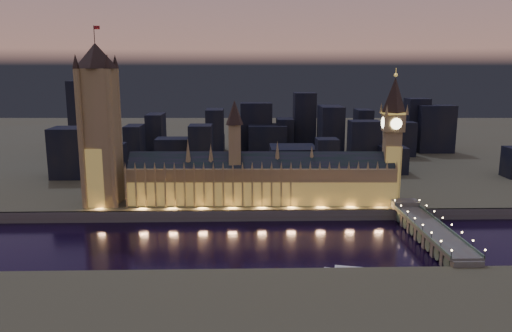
{
  "coord_description": "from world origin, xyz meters",
  "views": [
    {
      "loc": [
        -5.12,
        -306.85,
        110.94
      ],
      "look_at": [
        5.0,
        55.0,
        38.0
      ],
      "focal_mm": 35.0,
      "sensor_mm": 36.0,
      "label": 1
    }
  ],
  "objects_px": {
    "elizabeth_tower": "(393,129)",
    "river_boat": "(354,274)",
    "victoria_tower": "(99,118)",
    "westminster_bridge": "(428,232)",
    "palace_of_westminster": "(260,179)"
  },
  "relations": [
    {
      "from": "river_boat",
      "to": "westminster_bridge",
      "type": "bearing_deg",
      "value": 42.28
    },
    {
      "from": "victoria_tower",
      "to": "river_boat",
      "type": "distance_m",
      "value": 215.89
    },
    {
      "from": "palace_of_westminster",
      "to": "victoria_tower",
      "type": "distance_m",
      "value": 127.31
    },
    {
      "from": "westminster_bridge",
      "to": "palace_of_westminster",
      "type": "bearing_deg",
      "value": 148.46
    },
    {
      "from": "westminster_bridge",
      "to": "river_boat",
      "type": "relative_size",
      "value": 2.76
    },
    {
      "from": "elizabeth_tower",
      "to": "palace_of_westminster",
      "type": "bearing_deg",
      "value": -179.89
    },
    {
      "from": "westminster_bridge",
      "to": "victoria_tower",
      "type": "bearing_deg",
      "value": 163.77
    },
    {
      "from": "victoria_tower",
      "to": "westminster_bridge",
      "type": "distance_m",
      "value": 243.39
    },
    {
      "from": "victoria_tower",
      "to": "westminster_bridge",
      "type": "xyz_separation_m",
      "value": [
        224.6,
        -65.37,
        -67.22
      ]
    },
    {
      "from": "victoria_tower",
      "to": "elizabeth_tower",
      "type": "bearing_deg",
      "value": -0.0
    },
    {
      "from": "elizabeth_tower",
      "to": "victoria_tower",
      "type": "bearing_deg",
      "value": 180.0
    },
    {
      "from": "elizabeth_tower",
      "to": "river_boat",
      "type": "distance_m",
      "value": 145.5
    },
    {
      "from": "westminster_bridge",
      "to": "river_boat",
      "type": "distance_m",
      "value": 81.21
    },
    {
      "from": "river_boat",
      "to": "elizabeth_tower",
      "type": "bearing_deg",
      "value": 66.0
    },
    {
      "from": "elizabeth_tower",
      "to": "river_boat",
      "type": "height_order",
      "value": "elizabeth_tower"
    }
  ]
}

